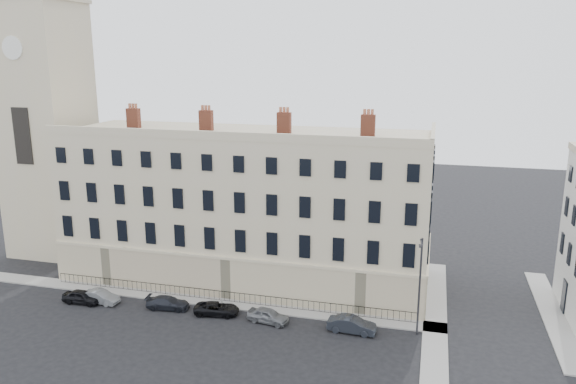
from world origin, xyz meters
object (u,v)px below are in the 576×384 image
car_b (100,297)px  streetlamp (420,283)px  car_a (82,297)px  car_d (217,309)px  car_e (268,315)px  car_c (168,303)px  car_f (352,325)px

car_b → streetlamp: bearing=-81.8°
car_a → car_d: (12.88, 0.98, -0.07)m
car_b → car_e: 16.12m
car_c → car_e: (9.52, -0.24, 0.06)m
car_c → car_b: bearing=87.8°
car_d → car_e: 4.82m
streetlamp → car_e: bearing=179.2°
car_e → car_d: bearing=96.4°
car_e → streetlamp: (12.42, 0.95, 3.97)m
car_f → car_a: bearing=94.9°
car_a → car_e: 17.71m
car_b → car_d: car_b is taller
car_b → car_c: 6.61m
car_a → streetlamp: bearing=-87.0°
car_b → car_e: car_e is taller
car_a → car_b: (1.58, 0.48, -0.02)m
car_e → car_b: bearing=100.5°
car_c → car_f: size_ratio=0.97×
car_c → car_d: size_ratio=0.99×
streetlamp → car_c: bearing=176.7°
car_e → streetlamp: 13.08m
car_f → streetlamp: (5.22, 0.89, 3.93)m
car_c → car_e: 9.53m
car_b → streetlamp: 28.84m
car_c → car_f: bearing=-96.7°
car_c → car_f: car_f is taller
car_f → streetlamp: 6.59m
car_a → car_f: (24.90, 0.76, 0.04)m
car_b → car_d: 11.31m
car_b → car_e: size_ratio=0.99×
car_d → car_c: bearing=81.9°
car_a → car_b: car_a is taller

